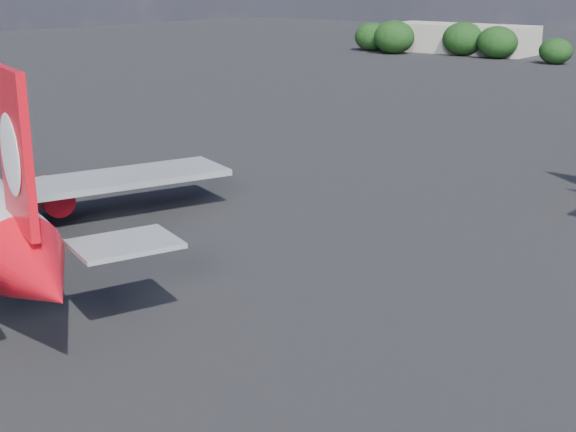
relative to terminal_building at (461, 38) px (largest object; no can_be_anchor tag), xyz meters
The scene contains 2 objects.
ground 147.19m from the terminal_building, 63.78° to the right, with size 500.00×500.00×0.00m, color black.
terminal_building is the anchor object (origin of this frame).
Camera 1 is at (44.57, -23.41, 21.74)m, focal length 50.00 mm.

